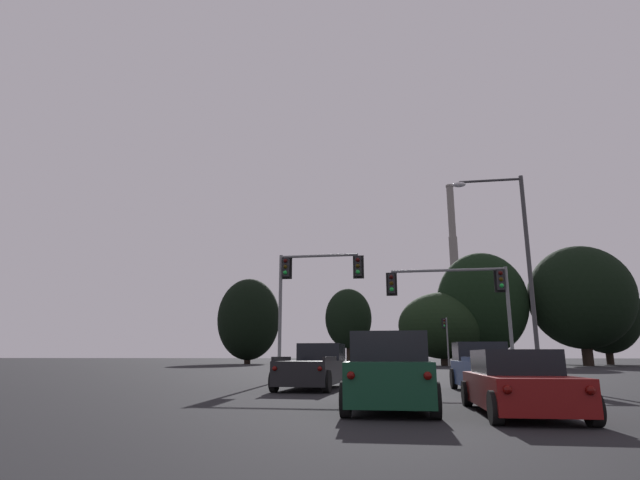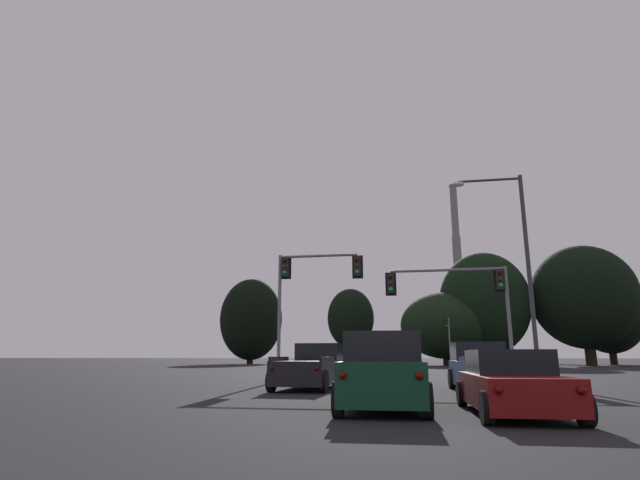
# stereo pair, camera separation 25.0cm
# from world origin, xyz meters

# --- Properties ---
(sedan_right_lane_second) EXTENTS (2.10, 4.75, 1.43)m
(sedan_right_lane_second) POSITION_xyz_m (2.86, 11.45, 0.67)
(sedan_right_lane_second) COLOR maroon
(sedan_right_lane_second) RESTS_ON ground_plane
(pickup_truck_left_lane_front) EXTENTS (2.35, 5.56, 1.82)m
(pickup_truck_left_lane_front) POSITION_xyz_m (-3.32, 19.81, 0.80)
(pickup_truck_left_lane_front) COLOR black
(pickup_truck_left_lane_front) RESTS_ON ground_plane
(pickup_truck_right_lane_front) EXTENTS (2.41, 5.58, 1.82)m
(pickup_truck_right_lane_front) POSITION_xyz_m (3.31, 18.64, 0.80)
(pickup_truck_right_lane_front) COLOR navy
(pickup_truck_right_lane_front) RESTS_ON ground_plane
(suv_center_lane_second) EXTENTS (2.21, 4.95, 1.86)m
(suv_center_lane_second) POSITION_xyz_m (-0.04, 12.15, 0.90)
(suv_center_lane_second) COLOR #0F3823
(suv_center_lane_second) RESTS_ON ground_plane
(traffic_light_far_right) EXTENTS (0.78, 0.50, 5.84)m
(traffic_light_far_right) POSITION_xyz_m (5.27, 61.92, 3.83)
(traffic_light_far_right) COLOR slate
(traffic_light_far_right) RESTS_ON ground_plane
(traffic_light_overhead_left) EXTENTS (4.70, 0.50, 6.65)m
(traffic_light_overhead_left) POSITION_xyz_m (-4.72, 25.06, 5.04)
(traffic_light_overhead_left) COLOR slate
(traffic_light_overhead_left) RESTS_ON ground_plane
(traffic_light_overhead_right) EXTENTS (6.32, 0.50, 5.77)m
(traffic_light_overhead_right) POSITION_xyz_m (3.52, 25.58, 4.45)
(traffic_light_overhead_right) COLOR slate
(traffic_light_overhead_right) RESTS_ON ground_plane
(street_lamp) EXTENTS (3.36, 0.36, 9.89)m
(street_lamp) POSITION_xyz_m (5.79, 23.44, 5.98)
(street_lamp) COLOR #38383A
(street_lamp) RESTS_ON ground_plane
(smokestack) EXTENTS (5.25, 5.25, 59.03)m
(smokestack) POSITION_xyz_m (17.57, 168.20, 23.10)
(smokestack) COLOR slate
(smokestack) RESTS_ON ground_plane
(treeline_far_left) EXTENTS (12.44, 11.20, 15.69)m
(treeline_far_left) POSITION_xyz_m (11.25, 72.24, 8.52)
(treeline_far_left) COLOR black
(treeline_far_left) RESTS_ON ground_plane
(treeline_right_mid) EXTENTS (13.72, 12.35, 16.14)m
(treeline_right_mid) POSITION_xyz_m (24.22, 71.93, 9.13)
(treeline_right_mid) COLOR black
(treeline_right_mid) RESTS_ON ground_plane
(treeline_center_right) EXTENTS (12.56, 11.30, 10.10)m
(treeline_center_right) POSITION_xyz_m (5.75, 71.72, 5.47)
(treeline_center_right) COLOR black
(treeline_center_right) RESTS_ON ground_plane
(treeline_left_mid) EXTENTS (10.49, 9.44, 13.80)m
(treeline_left_mid) POSITION_xyz_m (30.69, 82.25, 7.69)
(treeline_left_mid) COLOR black
(treeline_left_mid) RESTS_ON ground_plane
(treeline_center_left) EXTENTS (7.16, 6.45, 11.56)m
(treeline_center_left) POSITION_xyz_m (-8.17, 76.45, 6.96)
(treeline_center_left) COLOR black
(treeline_center_left) RESTS_ON ground_plane
(treeline_far_right) EXTENTS (10.48, 9.43, 14.15)m
(treeline_far_right) POSITION_xyz_m (-25.53, 80.64, 7.36)
(treeline_far_right) COLOR black
(treeline_far_right) RESTS_ON ground_plane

